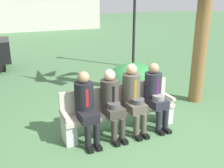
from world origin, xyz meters
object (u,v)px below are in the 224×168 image
object	(u,v)px
park_bench	(119,109)
seated_man_rightmost	(155,92)
street_lamp	(135,9)
shrub_near_bench	(133,80)
seated_man_centerright	(133,95)
seated_man_leftmost	(86,104)
seated_man_centerleft	(112,100)

from	to	relation	value
park_bench	seated_man_rightmost	bearing A→B (deg)	-10.58
seated_man_rightmost	street_lamp	xyz separation A→B (m)	(1.94, 4.40, 1.41)
shrub_near_bench	park_bench	bearing A→B (deg)	-127.39
park_bench	seated_man_centerright	distance (m)	0.40
seated_man_leftmost	seated_man_centerleft	world-z (taller)	seated_man_leftmost
seated_man_centerright	street_lamp	distance (m)	5.21
seated_man_rightmost	street_lamp	world-z (taller)	street_lamp
seated_man_leftmost	seated_man_centerleft	distance (m)	0.50
seated_man_centerleft	shrub_near_bench	distance (m)	2.13
seated_man_centerright	seated_man_rightmost	distance (m)	0.49
seated_man_centerright	seated_man_rightmost	world-z (taller)	seated_man_centerright
seated_man_leftmost	street_lamp	xyz separation A→B (m)	(3.39, 4.39, 1.41)
park_bench	seated_man_leftmost	xyz separation A→B (m)	(-0.72, -0.13, 0.29)
seated_man_centerleft	street_lamp	xyz separation A→B (m)	(2.89, 4.40, 1.42)
seated_man_centerleft	street_lamp	bearing A→B (deg)	56.69
shrub_near_bench	seated_man_centerleft	bearing A→B (deg)	-129.91
park_bench	seated_man_leftmost	size ratio (longest dim) A/B	1.75
seated_man_centerright	street_lamp	xyz separation A→B (m)	(2.44, 4.39, 1.39)
seated_man_centerleft	seated_man_rightmost	world-z (taller)	seated_man_rightmost
seated_man_rightmost	seated_man_leftmost	bearing A→B (deg)	179.78
park_bench	seated_man_leftmost	world-z (taller)	seated_man_leftmost
street_lamp	seated_man_rightmost	bearing A→B (deg)	-113.83
seated_man_centerright	park_bench	bearing A→B (deg)	150.43
seated_man_centerleft	shrub_near_bench	bearing A→B (deg)	50.09
seated_man_centerright	shrub_near_bench	bearing A→B (deg)	60.85
seated_man_rightmost	street_lamp	distance (m)	5.01
seated_man_leftmost	seated_man_rightmost	bearing A→B (deg)	-0.22
seated_man_rightmost	seated_man_centerright	bearing A→B (deg)	179.57
street_lamp	seated_man_centerright	bearing A→B (deg)	-119.01
park_bench	seated_man_rightmost	world-z (taller)	seated_man_rightmost
seated_man_centerright	seated_man_rightmost	bearing A→B (deg)	-0.43
park_bench	seated_man_centerright	world-z (taller)	seated_man_centerright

